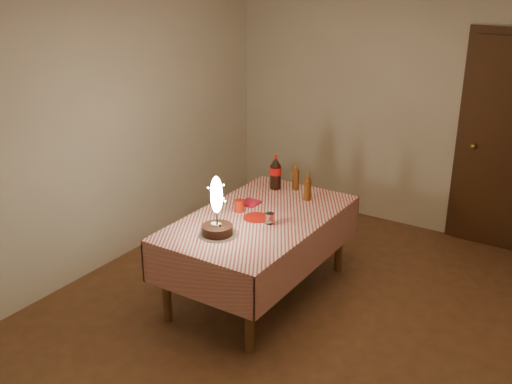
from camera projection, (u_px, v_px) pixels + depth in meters
ground at (301, 319)px, 4.78m from camera, size 4.00×4.50×0.01m
room_shell at (316, 115)px, 4.23m from camera, size 4.04×4.54×2.62m
dining_table at (259, 227)px, 4.93m from camera, size 1.02×1.72×0.72m
birthday_cake at (217, 218)px, 4.53m from camera, size 0.29×0.29×0.47m
red_plate at (257, 218)px, 4.87m from camera, size 0.22×0.22×0.01m
red_cup at (239, 206)px, 4.98m from camera, size 0.08×0.08×0.10m
clear_cup at (270, 219)px, 4.75m from camera, size 0.07×0.07×0.09m
napkin_stack at (250, 203)px, 5.15m from camera, size 0.15×0.15×0.02m
cola_bottle at (275, 173)px, 5.45m from camera, size 0.10×0.10×0.32m
amber_bottle_left at (296, 177)px, 5.45m from camera, size 0.06×0.06×0.25m
amber_bottle_right at (308, 187)px, 5.20m from camera, size 0.06×0.06×0.25m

